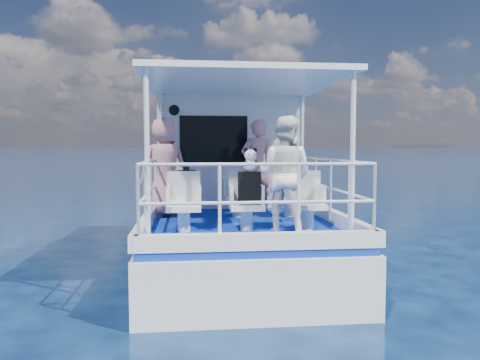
# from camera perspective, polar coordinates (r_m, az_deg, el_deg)

# --- Properties ---
(ground) EXTENTS (2000.00, 2000.00, 0.00)m
(ground) POSITION_cam_1_polar(r_m,az_deg,el_deg) (8.06, -0.15, -11.08)
(ground) COLOR black
(ground) RESTS_ON ground
(hull) EXTENTS (3.00, 7.00, 1.60)m
(hull) POSITION_cam_1_polar(r_m,az_deg,el_deg) (9.02, -0.82, -9.43)
(hull) COLOR white
(hull) RESTS_ON ground
(deck) EXTENTS (2.90, 6.90, 0.10)m
(deck) POSITION_cam_1_polar(r_m,az_deg,el_deg) (8.86, -0.82, -4.08)
(deck) COLOR navy
(deck) RESTS_ON hull
(cabin) EXTENTS (2.85, 2.00, 2.20)m
(cabin) POSITION_cam_1_polar(r_m,az_deg,el_deg) (10.07, -1.51, 3.45)
(cabin) COLOR white
(cabin) RESTS_ON deck
(canopy) EXTENTS (3.00, 3.20, 0.08)m
(canopy) POSITION_cam_1_polar(r_m,az_deg,el_deg) (7.65, -0.00, 11.84)
(canopy) COLOR white
(canopy) RESTS_ON cabin
(canopy_posts) EXTENTS (2.77, 2.97, 2.20)m
(canopy_posts) POSITION_cam_1_polar(r_m,az_deg,el_deg) (7.53, 0.04, 3.27)
(canopy_posts) COLOR white
(canopy_posts) RESTS_ON deck
(railings) EXTENTS (2.84, 3.59, 1.00)m
(railings) POSITION_cam_1_polar(r_m,az_deg,el_deg) (7.24, 0.31, -1.51)
(railings) COLOR white
(railings) RESTS_ON deck
(seat_port_fwd) EXTENTS (0.48, 0.46, 0.38)m
(seat_port_fwd) POSITION_cam_1_polar(r_m,az_deg,el_deg) (8.00, -6.74, -3.25)
(seat_port_fwd) COLOR silver
(seat_port_fwd) RESTS_ON deck
(seat_center_fwd) EXTENTS (0.48, 0.46, 0.38)m
(seat_center_fwd) POSITION_cam_1_polar(r_m,az_deg,el_deg) (8.04, -0.30, -3.18)
(seat_center_fwd) COLOR silver
(seat_center_fwd) RESTS_ON deck
(seat_stbd_fwd) EXTENTS (0.48, 0.46, 0.38)m
(seat_stbd_fwd) POSITION_cam_1_polar(r_m,az_deg,el_deg) (8.18, 5.99, -3.08)
(seat_stbd_fwd) COLOR silver
(seat_stbd_fwd) RESTS_ON deck
(seat_port_aft) EXTENTS (0.48, 0.46, 0.38)m
(seat_port_aft) POSITION_cam_1_polar(r_m,az_deg,el_deg) (6.72, -6.86, -4.64)
(seat_port_aft) COLOR silver
(seat_port_aft) RESTS_ON deck
(seat_center_aft) EXTENTS (0.48, 0.46, 0.38)m
(seat_center_aft) POSITION_cam_1_polar(r_m,az_deg,el_deg) (6.76, 0.81, -4.55)
(seat_center_aft) COLOR silver
(seat_center_aft) RESTS_ON deck
(seat_stbd_aft) EXTENTS (0.48, 0.46, 0.38)m
(seat_stbd_aft) POSITION_cam_1_polar(r_m,az_deg,el_deg) (6.93, 8.24, -4.39)
(seat_stbd_aft) COLOR silver
(seat_stbd_aft) RESTS_ON deck
(passenger_port_fwd) EXTENTS (0.77, 0.68, 1.72)m
(passenger_port_fwd) POSITION_cam_1_polar(r_m,az_deg,el_deg) (8.17, -9.22, 1.57)
(passenger_port_fwd) COLOR pink
(passenger_port_fwd) RESTS_ON deck
(passenger_stbd_fwd) EXTENTS (0.71, 0.57, 1.71)m
(passenger_stbd_fwd) POSITION_cam_1_polar(r_m,az_deg,el_deg) (8.64, 2.07, 1.72)
(passenger_stbd_fwd) COLOR #D78B8D
(passenger_stbd_fwd) RESTS_ON deck
(passenger_stbd_aft) EXTENTS (1.00, 0.94, 1.63)m
(passenger_stbd_aft) POSITION_cam_1_polar(r_m,az_deg,el_deg) (6.47, 5.50, 0.59)
(passenger_stbd_aft) COLOR white
(passenger_stbd_aft) RESTS_ON deck
(backpack_port) EXTENTS (0.33, 0.18, 0.43)m
(backpack_port) POSITION_cam_1_polar(r_m,az_deg,el_deg) (7.94, -6.59, -0.37)
(backpack_port) COLOR black
(backpack_port) RESTS_ON seat_port_fwd
(backpack_center) EXTENTS (0.31, 0.18, 0.47)m
(backpack_center) POSITION_cam_1_polar(r_m,az_deg,el_deg) (6.67, 1.16, -1.00)
(backpack_center) COLOR black
(backpack_center) RESTS_ON seat_center_aft
(compact_camera) EXTENTS (0.10, 0.06, 0.06)m
(compact_camera) POSITION_cam_1_polar(r_m,az_deg,el_deg) (7.93, -6.58, 1.41)
(compact_camera) COLOR black
(compact_camera) RESTS_ON backpack_port
(panda) EXTENTS (0.22, 0.18, 0.33)m
(panda) POSITION_cam_1_polar(r_m,az_deg,el_deg) (6.65, 1.27, 2.44)
(panda) COLOR white
(panda) RESTS_ON backpack_center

